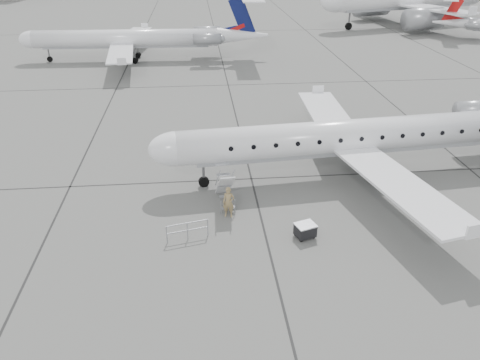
{
  "coord_description": "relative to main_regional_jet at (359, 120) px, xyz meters",
  "views": [
    {
      "loc": [
        -9.64,
        -20.5,
        14.4
      ],
      "look_at": [
        -7.51,
        2.22,
        2.3
      ],
      "focal_mm": 35.0,
      "sensor_mm": 36.0,
      "label": 1
    }
  ],
  "objects": [
    {
      "name": "ground",
      "position": [
        -0.55,
        -6.77,
        -3.84
      ],
      "size": [
        320.0,
        320.0,
        0.0
      ],
      "primitive_type": "plane",
      "color": "slate",
      "rests_on": "ground"
    },
    {
      "name": "main_regional_jet",
      "position": [
        0.0,
        0.0,
        0.0
      ],
      "size": [
        31.7,
        24.09,
        7.67
      ],
      "primitive_type": null,
      "rotation": [
        0.0,
        0.0,
        0.09
      ],
      "color": "white",
      "rests_on": "ground"
    },
    {
      "name": "airstair",
      "position": [
        -8.82,
        -3.16,
        -2.63
      ],
      "size": [
        1.07,
        2.58,
        2.4
      ],
      "primitive_type": null,
      "rotation": [
        0.0,
        0.0,
        0.09
      ],
      "color": "white",
      "rests_on": "ground"
    },
    {
      "name": "passenger",
      "position": [
        -8.7,
        -4.57,
        -2.92
      ],
      "size": [
        0.75,
        0.57,
        1.84
      ],
      "primitive_type": "imported",
      "rotation": [
        0.0,
        0.0,
        -0.2
      ],
      "color": "#957E51",
      "rests_on": "ground"
    },
    {
      "name": "safety_railing",
      "position": [
        -11.03,
        -6.63,
        -3.34
      ],
      "size": [
        2.16,
        0.57,
        1.0
      ],
      "primitive_type": null,
      "rotation": [
        0.0,
        0.0,
        0.22
      ],
      "color": "#9A9CA2",
      "rests_on": "ground"
    },
    {
      "name": "baggage_cart",
      "position": [
        -4.81,
        -7.04,
        -3.41
      ],
      "size": [
        1.19,
        1.08,
        0.86
      ],
      "primitive_type": null,
      "rotation": [
        0.0,
        0.0,
        0.32
      ],
      "color": "black",
      "rests_on": "ground"
    },
    {
      "name": "bg_regional_left",
      "position": [
        -18.73,
        33.44,
        -0.02
      ],
      "size": [
        29.66,
        21.74,
        7.63
      ],
      "primitive_type": null,
      "rotation": [
        0.0,
        0.0,
        -0.03
      ],
      "color": "white",
      "rests_on": "ground"
    }
  ]
}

